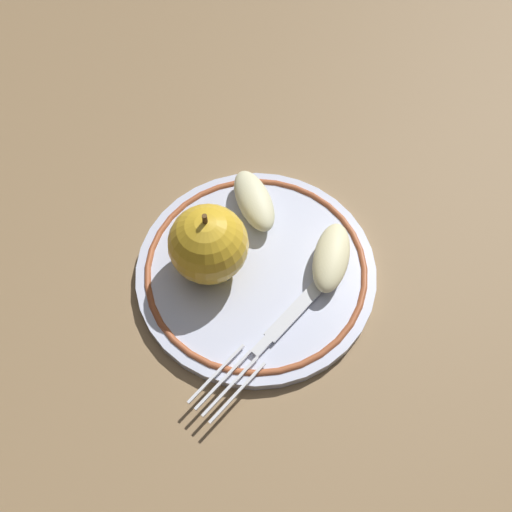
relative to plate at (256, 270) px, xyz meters
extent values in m
plane|color=olive|center=(-0.01, -0.02, -0.01)|extent=(2.00, 2.00, 0.00)
cylinder|color=silver|center=(0.00, 0.00, 0.00)|extent=(0.22, 0.22, 0.01)
torus|color=#A3512E|center=(0.00, 0.00, 0.00)|extent=(0.21, 0.21, 0.01)
sphere|color=gold|center=(0.00, 0.04, 0.04)|extent=(0.07, 0.07, 0.07)
cylinder|color=brown|center=(0.00, 0.04, 0.08)|extent=(0.00, 0.00, 0.01)
ellipsoid|color=beige|center=(0.00, -0.07, 0.02)|extent=(0.08, 0.05, 0.02)
ellipsoid|color=beige|center=(0.07, 0.00, 0.02)|extent=(0.08, 0.06, 0.02)
cube|color=silver|center=(-0.03, -0.05, 0.01)|extent=(0.09, 0.08, 0.00)
cube|color=silver|center=(-0.08, -0.01, 0.01)|extent=(0.02, 0.02, 0.00)
cube|color=silver|center=(-0.10, 0.03, 0.01)|extent=(0.05, 0.05, 0.00)
cube|color=silver|center=(-0.11, 0.03, 0.01)|extent=(0.05, 0.05, 0.00)
cube|color=silver|center=(-0.11, 0.02, 0.01)|extent=(0.05, 0.05, 0.00)
cube|color=silver|center=(-0.12, 0.01, 0.01)|extent=(0.05, 0.05, 0.00)
camera|label=1|loc=(-0.25, 0.00, 0.47)|focal=40.00mm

